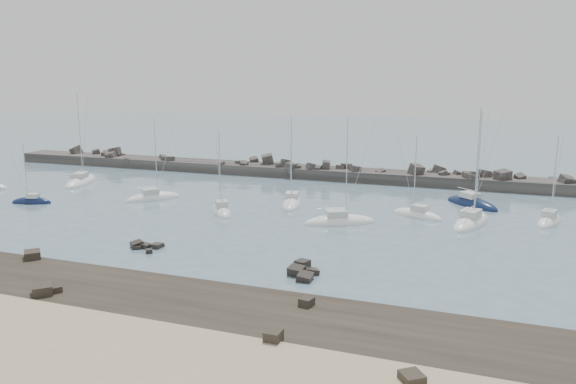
% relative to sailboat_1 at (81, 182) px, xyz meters
% --- Properties ---
extents(ground, '(400.00, 400.00, 0.00)m').
position_rel_sailboat_1_xyz_m(ground, '(36.41, -18.88, -0.15)').
color(ground, slate).
rests_on(ground, ground).
extents(sand_strip, '(140.00, 14.00, 1.00)m').
position_rel_sailboat_1_xyz_m(sand_strip, '(36.41, -50.88, -0.15)').
color(sand_strip, tan).
rests_on(sand_strip, ground).
extents(rock_shelf, '(140.00, 12.58, 1.94)m').
position_rel_sailboat_1_xyz_m(rock_shelf, '(36.17, -40.88, -0.14)').
color(rock_shelf, black).
rests_on(rock_shelf, ground).
extents(rock_cluster_near, '(3.50, 3.12, 1.44)m').
position_rel_sailboat_1_xyz_m(rock_cluster_near, '(31.84, -27.73, -0.12)').
color(rock_cluster_near, black).
rests_on(rock_cluster_near, ground).
extents(rock_cluster_far, '(2.83, 4.30, 1.39)m').
position_rel_sailboat_1_xyz_m(rock_cluster_far, '(49.90, -29.85, 0.07)').
color(rock_cluster_far, black).
rests_on(rock_cluster_far, ground).
extents(breakwater, '(115.00, 7.17, 5.23)m').
position_rel_sailboat_1_xyz_m(breakwater, '(29.40, 19.10, 0.16)').
color(breakwater, '#322F2C').
rests_on(breakwater, ground).
extents(sailboat_1, '(6.21, 10.97, 16.49)m').
position_rel_sailboat_1_xyz_m(sailboat_1, '(0.00, 0.00, 0.00)').
color(sailboat_1, white).
rests_on(sailboat_1, ground).
extents(sailboat_2, '(6.06, 3.33, 9.40)m').
position_rel_sailboat_1_xyz_m(sailboat_2, '(3.94, -15.11, -0.01)').
color(sailboat_2, '#0E1B3E').
rests_on(sailboat_2, ground).
extents(sailboat_3, '(7.13, 7.85, 12.90)m').
position_rel_sailboat_1_xyz_m(sailboat_3, '(18.81, -6.82, -0.01)').
color(sailboat_3, white).
rests_on(sailboat_3, ground).
extents(sailboat_4, '(5.99, 7.21, 11.71)m').
position_rel_sailboat_1_xyz_m(sailboat_4, '(32.08, -10.90, 0.00)').
color(sailboat_4, white).
rests_on(sailboat_4, ground).
extents(sailboat_5, '(4.54, 8.87, 13.53)m').
position_rel_sailboat_1_xyz_m(sailboat_5, '(39.32, -3.29, -0.00)').
color(sailboat_5, white).
rests_on(sailboat_5, ground).
extents(sailboat_6, '(9.14, 6.68, 14.04)m').
position_rel_sailboat_1_xyz_m(sailboat_6, '(48.34, -10.90, -0.01)').
color(sailboat_6, white).
rests_on(sailboat_6, ground).
extents(sailboat_7, '(8.59, 8.14, 14.39)m').
position_rel_sailboat_1_xyz_m(sailboat_7, '(63.23, 4.95, 0.00)').
color(sailboat_7, '#0E1B3E').
rests_on(sailboat_7, ground).
extents(sailboat_8, '(7.38, 4.87, 11.38)m').
position_rel_sailboat_1_xyz_m(sailboat_8, '(56.86, -4.10, -0.01)').
color(sailboat_8, white).
rests_on(sailboat_8, ground).
extents(sailboat_9, '(5.53, 10.21, 15.44)m').
position_rel_sailboat_1_xyz_m(sailboat_9, '(63.59, -5.67, 0.00)').
color(sailboat_9, white).
rests_on(sailboat_9, ground).
extents(sailboat_11, '(4.29, 7.62, 11.79)m').
position_rel_sailboat_1_xyz_m(sailboat_11, '(72.63, -1.81, 0.00)').
color(sailboat_11, white).
rests_on(sailboat_11, ground).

